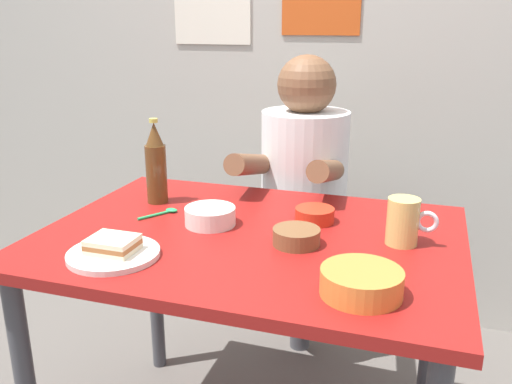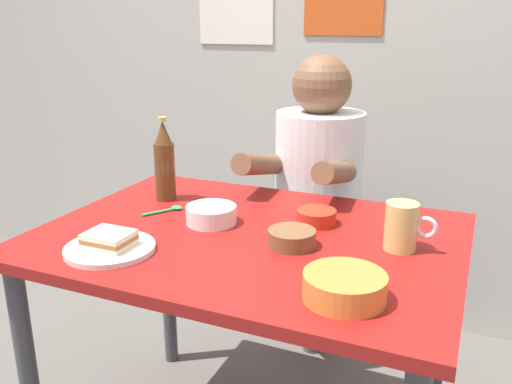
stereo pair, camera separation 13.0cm
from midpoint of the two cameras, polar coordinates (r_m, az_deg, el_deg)
The scene contains 13 objects.
wall_back at distance 2.34m, azimuth 6.31°, elevation 18.04°, with size 4.40×0.09×2.60m.
dining_table at distance 1.47m, azimuth -3.17°, elevation -7.81°, with size 1.10×0.80×0.74m.
stool at distance 2.14m, azimuth 3.06°, elevation -8.16°, with size 0.34×0.34×0.45m.
person_seated at distance 1.98m, azimuth 3.17°, elevation 2.61°, with size 0.33×0.56×0.72m.
plate_orange at distance 1.35m, azimuth -17.57°, elevation -6.34°, with size 0.22×0.22×0.01m, color silver.
sandwich at distance 1.34m, azimuth -17.66°, elevation -5.37°, with size 0.11×0.09×0.04m.
beer_mug at distance 1.38m, azimuth 12.80°, elevation -3.11°, with size 0.13×0.08×0.12m.
beer_bottle at distance 1.68m, azimuth -12.75°, elevation 2.78°, with size 0.06×0.06×0.26m.
condiment_bowl_brown at distance 1.35m, azimuth 1.55°, elevation -4.71°, with size 0.12×0.12×0.04m.
rice_bowl_white at distance 1.49m, azimuth -7.38°, elevation -2.49°, with size 0.14×0.14×0.05m.
soup_bowl_orange at distance 1.12m, azimuth 7.83°, elevation -9.41°, with size 0.17×0.17×0.05m.
sauce_bowl_chili at distance 1.51m, azimuth 3.79°, elevation -2.41°, with size 0.11×0.11×0.04m.
spoon at distance 1.60m, azimuth -11.92°, elevation -2.13°, with size 0.08×0.11×0.01m.
Camera 1 is at (0.43, -1.26, 1.27)m, focal length 37.76 mm.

